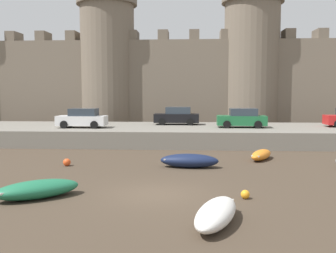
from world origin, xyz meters
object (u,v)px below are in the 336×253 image
rowboat_midflat_left (189,160)px  rowboat_foreground_left (216,213)px  mooring_buoy_off_centre (67,162)px  car_quay_east (242,118)px  rowboat_foreground_right (261,155)px  rowboat_near_channel_right (37,189)px  car_quay_centre_east (177,116)px  car_quay_centre_west (82,118)px  mooring_buoy_mid_mud (245,194)px

rowboat_midflat_left → rowboat_foreground_left: (0.96, -9.66, -0.03)m
mooring_buoy_off_centre → car_quay_east: 16.07m
rowboat_foreground_left → rowboat_foreground_right: 13.02m
rowboat_near_channel_right → car_quay_centre_east: bearing=76.5°
rowboat_midflat_left → car_quay_centre_west: 13.65m
rowboat_midflat_left → car_quay_centre_east: size_ratio=0.83×
car_quay_centre_west → car_quay_centre_east: bearing=24.7°
rowboat_foreground_left → rowboat_foreground_right: (3.62, 12.51, -0.05)m
rowboat_foreground_left → rowboat_near_channel_right: rowboat_near_channel_right is taller
rowboat_midflat_left → car_quay_centre_west: (-9.07, 10.06, 1.69)m
mooring_buoy_off_centre → mooring_buoy_mid_mud: 11.53m
car_quay_centre_east → car_quay_centre_west: size_ratio=1.00×
rowboat_midflat_left → car_quay_centre_east: (-1.24, 13.67, 1.69)m
rowboat_foreground_right → car_quay_centre_east: size_ratio=0.71×
rowboat_near_channel_right → mooring_buoy_mid_mud: bearing=3.0°
mooring_buoy_mid_mud → rowboat_near_channel_right: bearing=-177.0°
rowboat_foreground_left → car_quay_centre_east: 23.50m
rowboat_near_channel_right → rowboat_foreground_right: rowboat_near_channel_right is taller
rowboat_midflat_left → rowboat_near_channel_right: bearing=-131.6°
car_quay_centre_east → rowboat_near_channel_right: bearing=-103.5°
rowboat_midflat_left → rowboat_foreground_right: size_ratio=1.17×
rowboat_foreground_left → mooring_buoy_off_centre: bearing=130.1°
rowboat_foreground_left → rowboat_near_channel_right: 7.63m
rowboat_near_channel_right → car_quay_centre_west: (-2.90, 17.00, 1.72)m
rowboat_midflat_left → rowboat_foreground_right: (4.58, 2.85, -0.08)m
rowboat_foreground_left → rowboat_midflat_left: bearing=95.7°
car_quay_centre_east → car_quay_east: same height
mooring_buoy_off_centre → car_quay_east: car_quay_east is taller
rowboat_midflat_left → rowboat_foreground_left: size_ratio=0.94×
rowboat_near_channel_right → car_quay_centre_east: size_ratio=0.87×
car_quay_centre_east → car_quay_east: bearing=-25.1°
mooring_buoy_off_centre → car_quay_centre_west: bearing=100.6°
rowboat_foreground_right → car_quay_centre_west: 15.54m
rowboat_foreground_right → car_quay_east: 8.40m
rowboat_near_channel_right → car_quay_east: (10.52, 17.99, 1.72)m
car_quay_centre_east → car_quay_centre_west: same height
rowboat_foreground_left → car_quay_east: bearing=80.7°
rowboat_foreground_right → mooring_buoy_mid_mud: rowboat_foreground_right is taller
rowboat_foreground_left → rowboat_near_channel_right: size_ratio=1.02×
rowboat_foreground_left → rowboat_foreground_right: bearing=73.9°
mooring_buoy_off_centre → car_quay_east: bearing=43.7°
rowboat_foreground_left → car_quay_centre_west: (-10.03, 19.73, 1.73)m
rowboat_near_channel_right → mooring_buoy_mid_mud: rowboat_near_channel_right is taller
mooring_buoy_off_centre → car_quay_centre_west: (-1.88, 10.05, 1.89)m
car_quay_centre_west → car_quay_east: 13.45m
car_quay_centre_west → car_quay_east: same height
rowboat_foreground_right → car_quay_east: size_ratio=0.71×
rowboat_midflat_left → rowboat_foreground_right: 5.39m
rowboat_foreground_left → car_quay_centre_east: bearing=95.4°
rowboat_foreground_right → car_quay_east: bearing=91.6°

